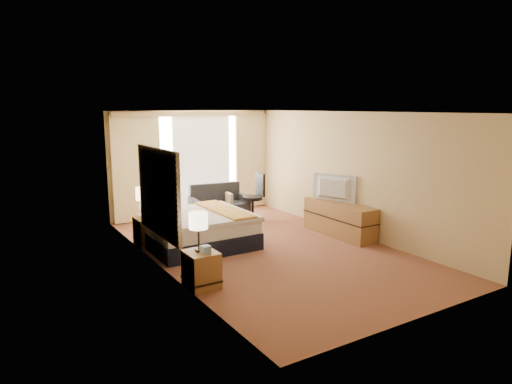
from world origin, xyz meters
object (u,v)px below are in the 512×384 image
media_dresser (339,219)px  television (332,188)px  bed (198,229)px  nightstand_right (148,231)px  floor_lamp (150,174)px  nightstand_left (201,269)px  desk_chair (255,199)px  loveseat (219,208)px  lamp_right (143,194)px  lamp_left (198,222)px

media_dresser → television: size_ratio=1.79×
bed → nightstand_right: bearing=143.5°
floor_lamp → television: size_ratio=1.57×
media_dresser → bed: (-2.89, 0.85, -0.01)m
nightstand_left → television: (3.65, 1.25, 0.71)m
desk_chair → television: size_ratio=1.12×
nightstand_right → media_dresser: 3.97m
nightstand_right → bed: bearing=-36.5°
loveseat → media_dresser: bearing=-52.1°
loveseat → nightstand_right: bearing=-145.2°
lamp_right → television: size_ratio=0.61×
television → nightstand_left: bearing=87.5°
bed → lamp_right: (-0.86, 0.60, 0.68)m
lamp_right → nightstand_right: bearing=-4.1°
bed → desk_chair: bearing=31.0°
loveseat → floor_lamp: bearing=160.3°
desk_chair → bed: bearing=-142.6°
loveseat → lamp_left: size_ratio=2.40×
bed → television: television is taller
nightstand_left → desk_chair: (2.88, 3.14, 0.23)m
desk_chair → lamp_right: size_ratio=1.84×
bed → loveseat: 2.19m
bed → lamp_left: lamp_left is taller
loveseat → floor_lamp: (-1.43, 0.71, 0.84)m
lamp_left → television: television is taller
lamp_right → floor_lamp: bearing=67.3°
media_dresser → desk_chair: size_ratio=1.59×
nightstand_right → television: bearing=-18.9°
loveseat → desk_chair: desk_chair is taller
bed → desk_chair: 2.42m
loveseat → bed: bearing=-120.7°
media_dresser → floor_lamp: 4.51m
lamp_right → television: (3.70, -1.25, -0.04)m
media_dresser → loveseat: bearing=121.0°
media_dresser → lamp_left: (-3.72, -1.02, 0.67)m
media_dresser → lamp_left: 3.91m
nightstand_left → floor_lamp: (0.72, 4.35, 0.84)m
floor_lamp → media_dresser: bearing=-47.9°
nightstand_right → loveseat: size_ratio=0.38×
nightstand_right → desk_chair: size_ratio=0.49×
nightstand_right → desk_chair: bearing=12.6°
bed → lamp_right: size_ratio=3.13×
lamp_right → bed: bearing=-35.0°
loveseat → floor_lamp: 1.80m
desk_chair → lamp_right: (-2.93, -0.64, 0.52)m
bed → lamp_right: lamp_right is taller
nightstand_left → bed: bed is taller
nightstand_left → nightstand_right: 2.50m
bed → lamp_left: size_ratio=3.20×
floor_lamp → lamp_left: size_ratio=2.63×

